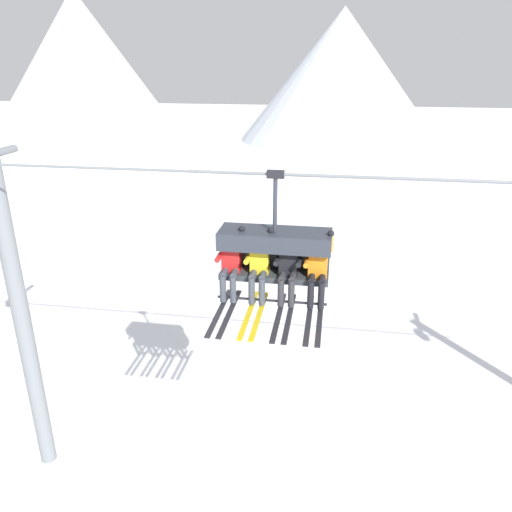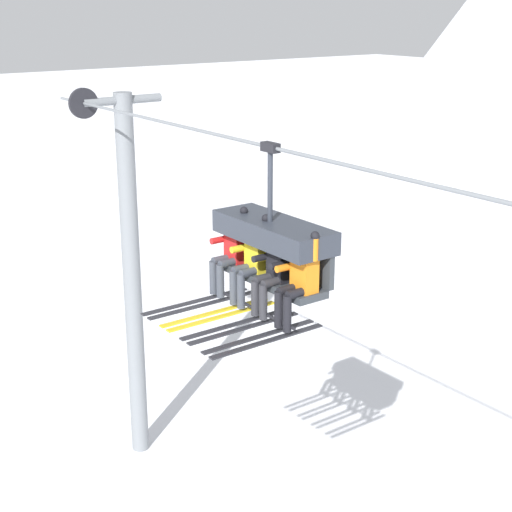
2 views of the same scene
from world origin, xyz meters
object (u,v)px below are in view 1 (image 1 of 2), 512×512
Objects in this scene: lift_tower_near at (20,314)px; skier_black at (288,268)px; skier_orange at (318,269)px; skier_yellow at (259,265)px; skier_red at (230,263)px; chairlift_chair at (275,247)px.

skier_black is at bearing -8.94° from lift_tower_near.
skier_black is at bearing -179.22° from skier_orange.
skier_yellow is 1.00m from skier_orange.
skier_red and skier_yellow have the same top height.
chairlift_chair is 0.82m from skier_red.
skier_orange is (1.00, 0.00, 0.00)m from skier_yellow.
skier_orange is (0.75, -0.21, -0.27)m from chairlift_chair.
skier_yellow is at bearing 179.21° from skier_black.
skier_red reaches higher than skier_black.
lift_tower_near is at bearing 171.81° from skier_orange.
skier_red is at bearing 180.00° from skier_yellow.
skier_red is (4.91, -0.92, 1.90)m from lift_tower_near.
chairlift_chair is 0.43m from skier_yellow.
skier_yellow is 1.00× the size of skier_black.
skier_red is 1.00× the size of skier_orange.
lift_tower_near is 5.34m from skier_red.
lift_tower_near is 4.58× the size of skier_orange.
lift_tower_near is at bearing 171.06° from skier_black.
chairlift_chair is at bearing 138.47° from skier_black.
skier_yellow is at bearing 0.00° from skier_red.
skier_yellow is 1.00× the size of skier_orange.
lift_tower_near is 6.10m from chairlift_chair.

